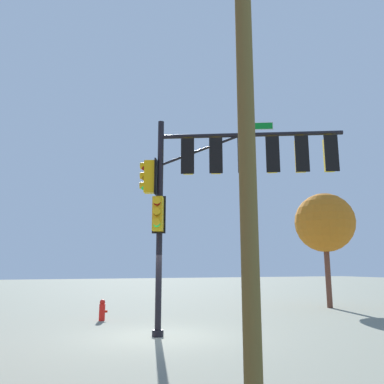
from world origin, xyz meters
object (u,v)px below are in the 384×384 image
(utility_pole, at_px, (246,109))
(signal_pole_assembly, at_px, (222,173))
(fire_hydrant, at_px, (102,310))
(tree_near, at_px, (325,223))

(utility_pole, bearing_deg, signal_pole_assembly, 67.61)
(signal_pole_assembly, bearing_deg, fire_hydrant, 120.57)
(signal_pole_assembly, xyz_separation_m, tree_near, (8.92, 5.91, -0.68))
(signal_pole_assembly, relative_size, tree_near, 1.15)
(tree_near, bearing_deg, utility_pole, -132.67)
(signal_pole_assembly, relative_size, utility_pole, 0.86)
(signal_pole_assembly, distance_m, utility_pole, 7.42)
(signal_pole_assembly, bearing_deg, tree_near, 33.52)
(utility_pole, relative_size, tree_near, 1.34)
(fire_hydrant, relative_size, tree_near, 0.14)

